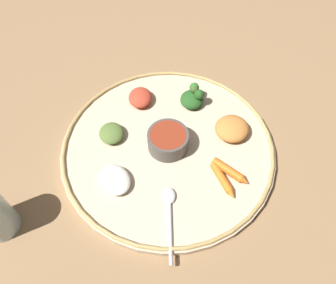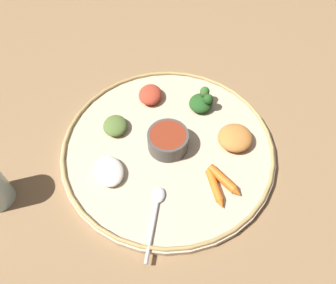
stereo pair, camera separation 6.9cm
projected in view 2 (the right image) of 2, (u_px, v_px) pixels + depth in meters
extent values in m
plane|color=olive|center=(168.00, 150.00, 0.71)|extent=(2.40, 2.40, 0.00)
cylinder|color=#C6B293|center=(168.00, 148.00, 0.71)|extent=(0.45, 0.45, 0.02)
torus|color=tan|center=(168.00, 145.00, 0.70)|extent=(0.45, 0.45, 0.01)
cylinder|color=#4C4742|center=(168.00, 140.00, 0.68)|extent=(0.09, 0.09, 0.04)
cylinder|color=maroon|center=(168.00, 136.00, 0.67)|extent=(0.08, 0.08, 0.01)
ellipsoid|color=silver|center=(159.00, 195.00, 0.63)|extent=(0.04, 0.04, 0.01)
cylinder|color=silver|center=(152.00, 232.00, 0.59)|extent=(0.06, 0.10, 0.01)
ellipsoid|color=#23511E|center=(201.00, 103.00, 0.75)|extent=(0.08, 0.08, 0.03)
sphere|color=#2D6628|center=(205.00, 91.00, 0.75)|extent=(0.02, 0.02, 0.02)
sphere|color=#23511E|center=(208.00, 99.00, 0.73)|extent=(0.02, 0.02, 0.02)
sphere|color=#385623|center=(205.00, 93.00, 0.74)|extent=(0.02, 0.02, 0.02)
cylinder|color=orange|center=(214.00, 185.00, 0.64)|extent=(0.02, 0.07, 0.02)
cone|color=orange|center=(221.00, 204.00, 0.62)|extent=(0.02, 0.02, 0.01)
cylinder|color=orange|center=(222.00, 178.00, 0.65)|extent=(0.04, 0.07, 0.02)
cone|color=orange|center=(238.00, 193.00, 0.63)|extent=(0.02, 0.02, 0.02)
ellipsoid|color=#567033|center=(115.00, 126.00, 0.72)|extent=(0.07, 0.07, 0.02)
ellipsoid|color=#B73D28|center=(150.00, 95.00, 0.77)|extent=(0.08, 0.08, 0.03)
ellipsoid|color=silver|center=(109.00, 171.00, 0.65)|extent=(0.06, 0.08, 0.02)
ellipsoid|color=#C67A38|center=(235.00, 138.00, 0.69)|extent=(0.08, 0.08, 0.03)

